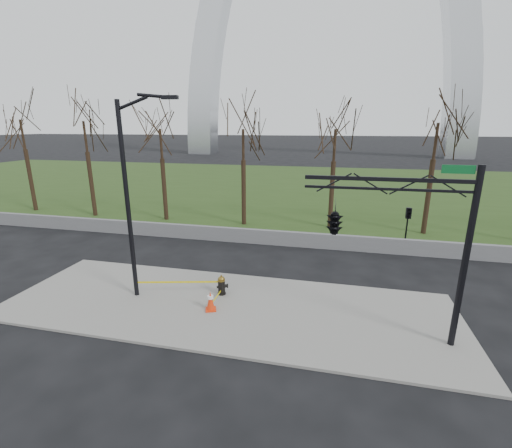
% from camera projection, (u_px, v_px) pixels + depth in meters
% --- Properties ---
extents(ground, '(500.00, 500.00, 0.00)m').
position_uv_depth(ground, '(226.00, 307.00, 14.00)').
color(ground, black).
rests_on(ground, ground).
extents(sidewalk, '(18.00, 6.00, 0.10)m').
position_uv_depth(sidewalk, '(226.00, 306.00, 13.98)').
color(sidewalk, gray).
rests_on(sidewalk, ground).
extents(grass_strip, '(120.00, 40.00, 0.06)m').
position_uv_depth(grass_strip, '(301.00, 186.00, 42.11)').
color(grass_strip, '#284017').
rests_on(grass_strip, ground).
extents(guardrail, '(60.00, 0.30, 0.90)m').
position_uv_depth(guardrail, '(265.00, 237.00, 21.37)').
color(guardrail, '#59595B').
rests_on(guardrail, ground).
extents(gateway_arch, '(66.00, 6.00, 65.00)m').
position_uv_depth(gateway_arch, '(327.00, 4.00, 75.41)').
color(gateway_arch, silver).
rests_on(gateway_arch, ground).
extents(tree_row, '(53.62, 4.00, 8.40)m').
position_uv_depth(tree_row, '(333.00, 170.00, 23.28)').
color(tree_row, black).
rests_on(tree_row, ground).
extents(fire_hydrant, '(0.54, 0.37, 0.87)m').
position_uv_depth(fire_hydrant, '(222.00, 285.00, 14.80)').
color(fire_hydrant, black).
rests_on(fire_hydrant, sidewalk).
extents(traffic_cone, '(0.53, 0.53, 0.79)m').
position_uv_depth(traffic_cone, '(210.00, 301.00, 13.52)').
color(traffic_cone, red).
rests_on(traffic_cone, sidewalk).
extents(street_light, '(2.39, 0.49, 8.21)m').
position_uv_depth(street_light, '(132.00, 189.00, 13.57)').
color(street_light, black).
rests_on(street_light, ground).
extents(traffic_signal_mast, '(5.10, 2.49, 6.00)m').
position_uv_depth(traffic_signal_mast, '(359.00, 221.00, 11.04)').
color(traffic_signal_mast, black).
rests_on(traffic_signal_mast, ground).
extents(caution_tape, '(3.53, 1.37, 0.44)m').
position_uv_depth(caution_tape, '(189.00, 286.00, 14.58)').
color(caution_tape, yellow).
rests_on(caution_tape, ground).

